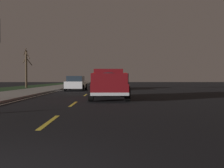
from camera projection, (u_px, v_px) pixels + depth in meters
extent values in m
plane|color=black|center=(93.00, 89.00, 29.59)|extent=(144.00, 144.00, 0.00)
cube|color=gray|center=(45.00, 89.00, 29.47)|extent=(108.00, 4.00, 0.12)
cube|color=#1E3819|center=(2.00, 89.00, 29.37)|extent=(108.00, 6.00, 0.01)
cube|color=yellow|center=(49.00, 122.00, 7.16)|extent=(2.40, 0.14, 0.01)
cube|color=yellow|center=(73.00, 104.00, 12.28)|extent=(2.40, 0.14, 0.01)
cube|color=yellow|center=(86.00, 95.00, 19.19)|extent=(2.40, 0.14, 0.01)
cube|color=yellow|center=(91.00, 91.00, 25.26)|extent=(2.40, 0.14, 0.01)
cube|color=yellow|center=(94.00, 89.00, 30.79)|extent=(2.40, 0.14, 0.01)
cube|color=yellow|center=(96.00, 87.00, 36.30)|extent=(2.40, 0.14, 0.01)
cube|color=yellow|center=(97.00, 86.00, 42.44)|extent=(2.40, 0.14, 0.01)
cube|color=yellow|center=(98.00, 85.00, 47.95)|extent=(2.40, 0.14, 0.01)
cube|color=yellow|center=(99.00, 85.00, 53.38)|extent=(2.40, 0.14, 0.01)
cube|color=yellow|center=(100.00, 84.00, 58.72)|extent=(2.40, 0.14, 0.01)
cube|color=yellow|center=(101.00, 84.00, 64.36)|extent=(2.40, 0.14, 0.01)
cube|color=yellow|center=(101.00, 83.00, 70.73)|extent=(2.40, 0.14, 0.01)
cube|color=yellow|center=(102.00, 83.00, 77.34)|extent=(2.40, 0.14, 0.01)
cube|color=silver|center=(64.00, 89.00, 29.52)|extent=(108.00, 0.14, 0.01)
cube|color=maroon|center=(109.00, 88.00, 15.49)|extent=(5.43, 2.09, 0.60)
cube|color=maroon|center=(108.00, 76.00, 16.66)|extent=(2.19, 1.88, 0.90)
cube|color=#1E2833|center=(108.00, 75.00, 15.61)|extent=(0.06, 1.44, 0.50)
cube|color=maroon|center=(93.00, 79.00, 14.36)|extent=(3.02, 0.13, 0.56)
cube|color=maroon|center=(125.00, 79.00, 14.43)|extent=(3.02, 0.13, 0.56)
cube|color=maroon|center=(110.00, 79.00, 12.82)|extent=(0.11, 1.88, 0.56)
cube|color=silver|center=(110.00, 94.00, 12.83)|extent=(0.15, 2.00, 0.16)
cube|color=red|center=(94.00, 75.00, 12.79)|extent=(0.06, 0.14, 0.20)
cube|color=red|center=(125.00, 75.00, 12.85)|extent=(0.06, 0.14, 0.20)
ellipsoid|color=#232833|center=(109.00, 78.00, 14.39)|extent=(2.62, 1.56, 0.64)
sphere|color=silver|center=(103.00, 80.00, 14.88)|extent=(0.40, 0.40, 0.40)
sphere|color=beige|center=(115.00, 81.00, 13.81)|extent=(0.34, 0.34, 0.34)
cylinder|color=black|center=(93.00, 91.00, 17.23)|extent=(0.84, 0.28, 0.84)
cylinder|color=black|center=(122.00, 91.00, 17.31)|extent=(0.84, 0.28, 0.84)
cylinder|color=black|center=(91.00, 94.00, 13.67)|extent=(0.84, 0.28, 0.84)
cylinder|color=black|center=(127.00, 94.00, 13.75)|extent=(0.84, 0.28, 0.84)
cube|color=silver|center=(76.00, 85.00, 26.52)|extent=(4.43, 1.87, 0.70)
cube|color=#1E2833|center=(76.00, 79.00, 26.26)|extent=(2.49, 1.62, 0.56)
cylinder|color=black|center=(70.00, 87.00, 28.02)|extent=(0.68, 0.22, 0.68)
cylinder|color=black|center=(86.00, 87.00, 28.02)|extent=(0.68, 0.22, 0.68)
cylinder|color=black|center=(65.00, 88.00, 25.03)|extent=(0.68, 0.22, 0.68)
cylinder|color=black|center=(83.00, 88.00, 25.03)|extent=(0.68, 0.22, 0.68)
cube|color=red|center=(73.00, 85.00, 24.37)|extent=(0.10, 1.51, 0.10)
cube|color=#9E845B|center=(107.00, 84.00, 31.85)|extent=(4.42, 1.86, 0.70)
cube|color=#1E2833|center=(107.00, 79.00, 31.58)|extent=(2.49, 1.62, 0.56)
cylinder|color=black|center=(100.00, 86.00, 33.32)|extent=(0.68, 0.22, 0.68)
cylinder|color=black|center=(114.00, 86.00, 33.38)|extent=(0.68, 0.22, 0.68)
cylinder|color=black|center=(100.00, 86.00, 30.33)|extent=(0.68, 0.22, 0.68)
cylinder|color=black|center=(115.00, 86.00, 30.39)|extent=(0.68, 0.22, 0.68)
cube|color=red|center=(107.00, 84.00, 29.70)|extent=(0.10, 1.51, 0.10)
cylinder|color=#423323|center=(26.00, 69.00, 35.24)|extent=(0.28, 0.28, 5.27)
cylinder|color=#423323|center=(25.00, 60.00, 35.40)|extent=(0.46, 0.66, 0.89)
cylinder|color=#423323|center=(25.00, 52.00, 34.68)|extent=(1.09, 0.11, 1.14)
cylinder|color=#423323|center=(29.00, 62.00, 35.40)|extent=(0.42, 0.81, 1.11)
cylinder|color=#423323|center=(28.00, 55.00, 34.67)|extent=(1.09, 0.91, 1.20)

